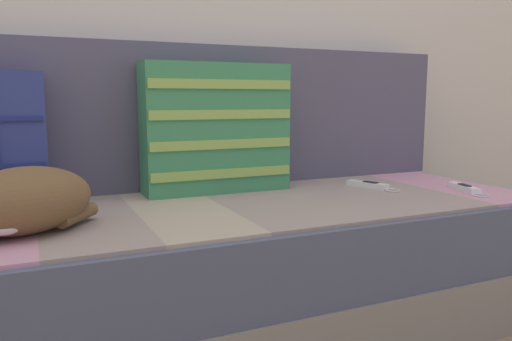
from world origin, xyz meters
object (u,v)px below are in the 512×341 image
at_px(throw_pillow_striped, 216,128).
at_px(sleeping_cat, 16,204).
at_px(couch, 218,269).
at_px(game_remote_far, 369,185).
at_px(game_remote_near, 465,188).

relative_size(throw_pillow_striped, sleeping_cat, 1.31).
xyz_separation_m(couch, game_remote_far, (0.56, 0.02, 0.21)).
relative_size(throw_pillow_striped, game_remote_near, 2.37).
distance_m(couch, throw_pillow_striped, 0.45).
distance_m(throw_pillow_striped, game_remote_far, 0.56).
height_order(couch, sleeping_cat, sleeping_cat).
distance_m(throw_pillow_striped, sleeping_cat, 0.68).
bearing_deg(couch, throw_pillow_striped, 70.26).
relative_size(throw_pillow_striped, game_remote_far, 2.39).
bearing_deg(game_remote_far, throw_pillow_striped, 162.51).
height_order(couch, throw_pillow_striped, throw_pillow_striped).
relative_size(couch, game_remote_near, 10.30).
xyz_separation_m(sleeping_cat, game_remote_near, (1.33, -0.01, -0.06)).
bearing_deg(game_remote_far, sleeping_cat, -171.15).
bearing_deg(throw_pillow_striped, game_remote_far, -17.49).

